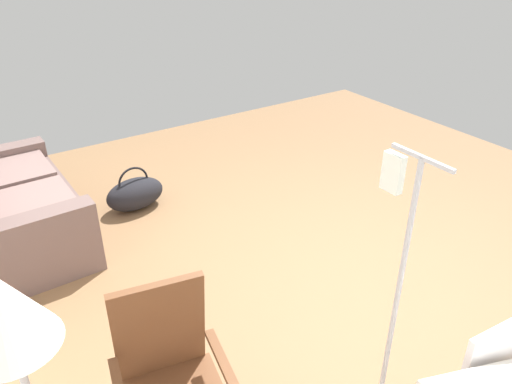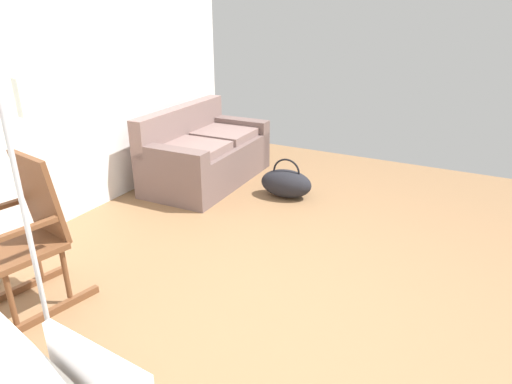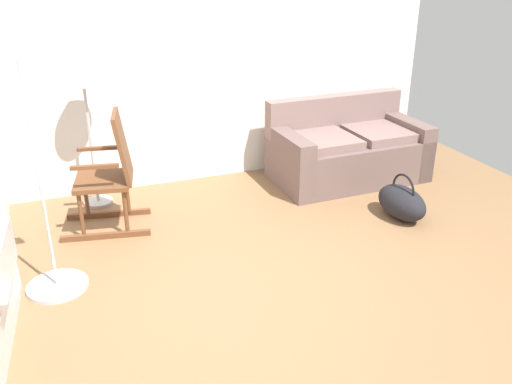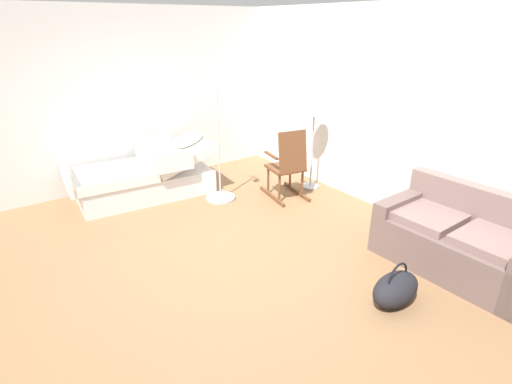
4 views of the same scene
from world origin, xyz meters
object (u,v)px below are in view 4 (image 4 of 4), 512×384
object	(u,v)px
rocking_chair	(288,166)
duffel_bag	(396,289)
iv_pole	(220,183)
couch	(459,242)
hospital_bed	(145,178)
floor_lamp	(314,111)

from	to	relation	value
rocking_chair	duffel_bag	world-z (taller)	rocking_chair
duffel_bag	iv_pole	bearing A→B (deg)	-178.35
couch	iv_pole	world-z (taller)	iv_pole
hospital_bed	iv_pole	bearing A→B (deg)	48.09
iv_pole	couch	bearing A→B (deg)	20.23
iv_pole	floor_lamp	bearing A→B (deg)	72.85
hospital_bed	iv_pole	xyz separation A→B (m)	(0.77, 0.85, -0.04)
floor_lamp	hospital_bed	bearing A→B (deg)	-117.96
duffel_bag	couch	bearing A→B (deg)	89.71
floor_lamp	iv_pole	distance (m)	1.77
hospital_bed	iv_pole	distance (m)	1.15
couch	rocking_chair	world-z (taller)	rocking_chair
duffel_bag	iv_pole	world-z (taller)	iv_pole
couch	duffel_bag	xyz separation A→B (m)	(-0.01, -1.03, -0.15)
duffel_bag	floor_lamp	bearing A→B (deg)	152.99
hospital_bed	couch	world-z (taller)	hospital_bed
duffel_bag	iv_pole	xyz separation A→B (m)	(-3.03, -0.09, 0.10)
couch	floor_lamp	distance (m)	2.78
couch	rocking_chair	xyz separation A→B (m)	(-2.51, -0.27, 0.20)
duffel_bag	hospital_bed	bearing A→B (deg)	-166.08
hospital_bed	duffel_bag	size ratio (longest dim) A/B	3.76
rocking_chair	iv_pole	xyz separation A→B (m)	(-0.53, -0.85, -0.25)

